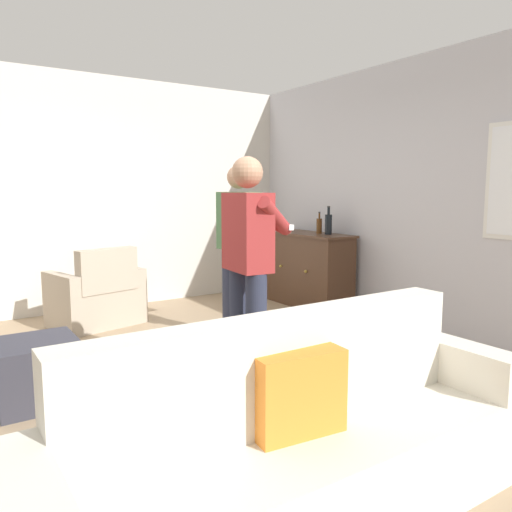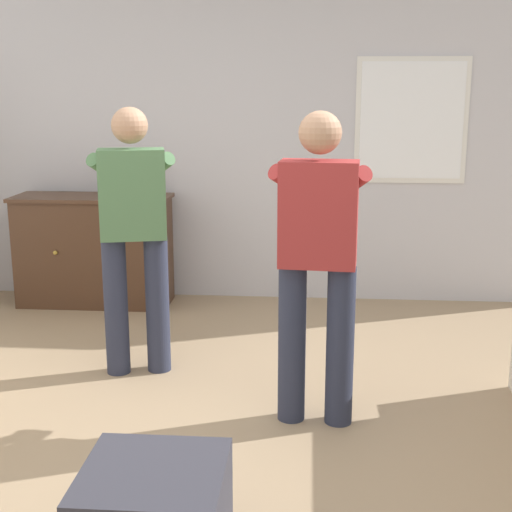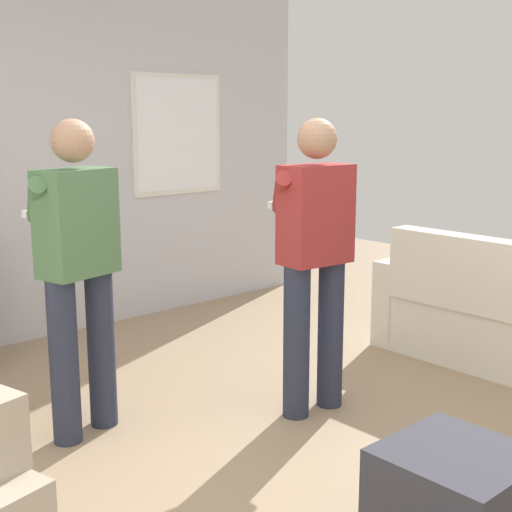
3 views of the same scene
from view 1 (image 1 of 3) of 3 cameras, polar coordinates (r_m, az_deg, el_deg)
name	(u,v)px [view 1 (image 1 of 3)]	position (r m, az deg, el deg)	size (l,w,h in m)	color
ground	(187,374)	(4.10, -7.87, -13.21)	(10.40, 10.40, 0.00)	#9E8466
wall_back_with_window	(418,194)	(5.50, 18.07, 6.72)	(5.20, 0.15, 2.80)	silver
wall_side_left	(89,194)	(6.35, -18.57, 6.73)	(0.12, 5.20, 2.80)	silver
couch	(303,454)	(2.27, 5.34, -21.63)	(0.57, 2.32, 0.91)	silver
armchair	(98,299)	(5.63, -17.66, -4.69)	(0.83, 1.00, 0.85)	#B2A38E
sideboard_cabinet	(308,269)	(6.28, 5.91, -1.52)	(1.29, 0.49, 0.92)	#472D1E
bottle_wine_green	(319,225)	(6.14, 7.23, 3.49)	(0.07, 0.07, 0.26)	#593314
bottle_liquor_amber	(328,224)	(6.02, 8.27, 3.68)	(0.08, 0.08, 0.34)	black
ottoman	(37,371)	(3.80, -23.76, -11.99)	(0.53, 0.53, 0.43)	#33333D
person_standing_left	(240,243)	(4.82, -1.88, 1.47)	(0.54, 0.51, 1.68)	#282D42
person_standing_right	(249,262)	(3.54, -0.81, -0.74)	(0.56, 0.49, 1.68)	#282D42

